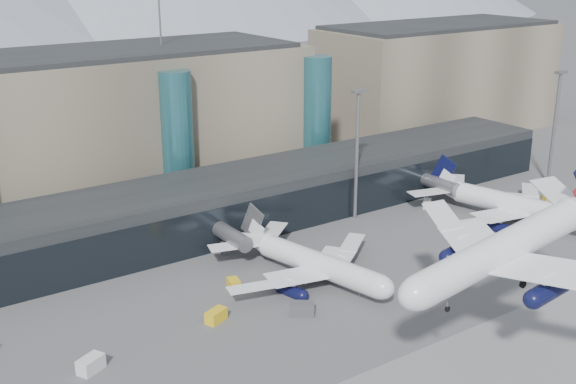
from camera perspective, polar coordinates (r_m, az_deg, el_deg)
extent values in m
plane|color=#515154|center=(93.19, 10.17, -14.43)|extent=(900.00, 900.00, 0.00)
cube|color=black|center=(133.52, -7.38, -1.40)|extent=(170.00, 18.00, 10.00)
cube|color=black|center=(126.51, -5.48, -2.97)|extent=(170.00, 0.40, 8.00)
cylinder|color=slate|center=(124.73, -5.01, -3.18)|extent=(2.80, 14.00, 2.80)
cube|color=slate|center=(125.88, -4.97, -4.45)|extent=(1.20, 1.20, 2.40)
cylinder|color=slate|center=(154.10, 11.30, 0.82)|extent=(2.80, 14.00, 2.80)
cube|color=slate|center=(155.02, 11.23, -0.24)|extent=(1.20, 1.20, 2.40)
cube|color=gray|center=(151.63, -21.70, 3.80)|extent=(130.00, 30.00, 30.00)
cube|color=gray|center=(212.23, 11.72, 8.65)|extent=(70.00, 30.00, 30.00)
cube|color=black|center=(210.20, 12.00, 12.81)|extent=(66.50, 28.00, 1.00)
cylinder|color=#27656F|center=(146.71, -8.71, 4.05)|extent=(6.40, 6.40, 28.00)
cylinder|color=#27656F|center=(164.56, 2.30, 5.84)|extent=(6.40, 6.40, 28.00)
cylinder|color=slate|center=(159.21, -10.13, 13.89)|extent=(0.40, 0.40, 16.00)
cylinder|color=slate|center=(139.20, 5.44, 2.75)|extent=(0.70, 0.70, 25.00)
cube|color=slate|center=(136.28, 5.61, 7.93)|extent=(3.00, 1.20, 0.60)
cylinder|color=slate|center=(170.29, 20.28, 4.61)|extent=(0.70, 0.70, 25.00)
cube|color=slate|center=(167.90, 20.77, 8.85)|extent=(3.00, 1.20, 0.60)
cylinder|color=white|center=(90.51, 17.30, -3.22)|extent=(25.11, 5.36, 4.13)
ellipsoid|color=white|center=(81.99, 11.51, -5.03)|extent=(5.98, 4.41, 4.13)
cylinder|color=#0B0E33|center=(88.01, 20.58, -6.20)|extent=(5.09, 2.52, 2.27)
cube|color=white|center=(97.52, 14.06, -1.77)|extent=(13.67, 18.58, 0.21)
cylinder|color=#0B0E33|center=(95.92, 14.27, -3.49)|extent=(5.09, 2.52, 2.27)
cube|color=white|center=(105.23, 21.07, -0.35)|extent=(7.81, 9.78, 0.17)
cylinder|color=slate|center=(85.51, 13.24, -6.11)|extent=(0.17, 0.17, 3.31)
cylinder|color=black|center=(86.11, 13.17, -6.99)|extent=(0.75, 0.30, 0.73)
cylinder|color=black|center=(91.42, 18.66, -5.96)|extent=(0.96, 0.41, 0.94)
cylinder|color=black|center=(94.29, 16.37, -4.96)|extent=(0.96, 0.41, 0.94)
cylinder|color=white|center=(115.52, 1.73, -4.92)|extent=(8.59, 23.27, 3.81)
ellipsoid|color=white|center=(108.98, 6.30, -6.54)|extent=(4.85, 6.02, 3.81)
cone|color=white|center=(124.91, -3.37, -2.99)|extent=(5.11, 7.22, 3.81)
cube|color=white|center=(122.53, 3.69, -3.85)|extent=(16.45, 14.38, 0.19)
cylinder|color=#0B0E33|center=(121.12, 3.56, -5.12)|extent=(3.02, 4.94, 2.09)
cube|color=white|center=(127.83, -1.88, -2.36)|extent=(8.64, 8.02, 0.15)
cube|color=white|center=(111.32, -1.72, -6.22)|extent=(17.24, 9.07, 0.19)
cylinder|color=#0B0E33|center=(112.60, -0.52, -7.00)|extent=(3.02, 4.94, 2.09)
cube|color=white|center=(121.96, -4.93, -3.48)|extent=(9.11, 5.48, 0.15)
cube|color=slate|center=(124.05, -3.50, -1.64)|extent=(1.43, 5.61, 6.70)
cube|color=white|center=(123.78, -3.17, -2.25)|extent=(1.07, 3.77, 3.67)
cylinder|color=slate|center=(111.91, 4.84, -7.19)|extent=(0.15, 0.15, 3.05)
cylinder|color=black|center=(112.50, 4.82, -7.80)|extent=(0.38, 0.71, 0.68)
cylinder|color=black|center=(119.24, 2.09, -6.15)|extent=(0.51, 0.92, 0.87)
cylinder|color=black|center=(116.15, 0.60, -6.84)|extent=(0.51, 0.92, 0.87)
cylinder|color=white|center=(147.01, 16.85, -0.35)|extent=(9.76, 25.16, 4.12)
ellipsoid|color=white|center=(142.64, 21.34, -1.42)|extent=(5.35, 6.57, 4.12)
cone|color=white|center=(153.86, 11.51, 1.01)|extent=(5.65, 7.87, 4.12)
cube|color=white|center=(155.65, 17.66, 0.35)|extent=(17.69, 15.77, 0.21)
cylinder|color=#0B0E33|center=(153.89, 17.73, -0.69)|extent=(3.36, 5.37, 2.27)
cube|color=white|center=(157.95, 12.44, 1.48)|extent=(9.29, 8.78, 0.16)
cube|color=white|center=(140.33, 14.60, -1.34)|extent=(18.63, 9.50, 0.21)
cylinder|color=#0B0E33|center=(142.26, 15.44, -2.04)|extent=(3.36, 5.37, 2.27)
cube|color=white|center=(149.70, 10.54, 0.66)|extent=(9.84, 5.78, 0.16)
cube|color=#0B0E33|center=(153.09, 11.48, 2.21)|extent=(1.66, 6.05, 7.26)
cube|color=white|center=(152.92, 11.79, 1.69)|extent=(1.23, 4.07, 3.97)
cylinder|color=slate|center=(144.73, 19.85, -2.10)|extent=(0.17, 0.17, 3.30)
cylinder|color=black|center=(145.22, 19.79, -2.63)|extent=(0.42, 0.77, 0.73)
cylinder|color=black|center=(150.88, 16.75, -1.51)|extent=(0.57, 1.00, 0.94)
cylinder|color=black|center=(146.64, 15.91, -2.02)|extent=(0.57, 1.00, 0.94)
cube|color=silver|center=(96.28, -15.32, -12.99)|extent=(3.93, 3.25, 1.93)
cube|color=yellow|center=(113.93, -4.31, -7.25)|extent=(2.19, 2.95, 1.53)
cube|color=#46464B|center=(105.74, 1.13, -9.22)|extent=(3.94, 3.67, 1.97)
cube|color=silver|center=(150.82, 10.93, -0.91)|extent=(3.18, 3.10, 1.66)
cube|color=yellow|center=(162.57, 20.00, -0.30)|extent=(3.10, 2.30, 1.57)
cube|color=yellow|center=(104.63, -5.70, -9.70)|extent=(3.64, 2.80, 1.79)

